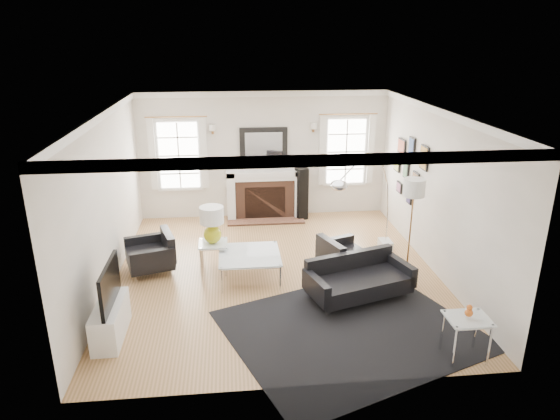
{
  "coord_description": "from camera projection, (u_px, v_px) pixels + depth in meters",
  "views": [
    {
      "loc": [
        -0.75,
        -7.82,
        3.95
      ],
      "look_at": [
        0.09,
        0.3,
        1.06
      ],
      "focal_mm": 32.0,
      "sensor_mm": 36.0,
      "label": 1
    }
  ],
  "objects": [
    {
      "name": "sofa",
      "position": [
        357.0,
        280.0,
        7.85
      ],
      "size": [
        1.8,
        1.21,
        0.54
      ],
      "color": "black",
      "rests_on": "floor"
    },
    {
      "name": "right_wall",
      "position": [
        437.0,
        192.0,
        8.52
      ],
      "size": [
        0.04,
        6.0,
        2.8
      ],
      "primitive_type": "cube",
      "color": "silver",
      "rests_on": "floor"
    },
    {
      "name": "window_left",
      "position": [
        179.0,
        155.0,
        10.82
      ],
      "size": [
        1.24,
        0.15,
        1.62
      ],
      "color": "white",
      "rests_on": "back_wall"
    },
    {
      "name": "arc_floor_lamp",
      "position": [
        365.0,
        204.0,
        8.79
      ],
      "size": [
        1.45,
        1.35,
        2.06
      ],
      "color": "white",
      "rests_on": "floor"
    },
    {
      "name": "armchair_right",
      "position": [
        344.0,
        258.0,
        8.54
      ],
      "size": [
        1.01,
        1.07,
        0.58
      ],
      "color": "black",
      "rests_on": "floor"
    },
    {
      "name": "left_wall",
      "position": [
        106.0,
        202.0,
        7.99
      ],
      "size": [
        0.04,
        6.0,
        2.8
      ],
      "primitive_type": "cube",
      "color": "silver",
      "rests_on": "floor"
    },
    {
      "name": "back_wall",
      "position": [
        264.0,
        155.0,
        11.07
      ],
      "size": [
        5.5,
        0.04,
        2.8
      ],
      "primitive_type": "cube",
      "color": "silver",
      "rests_on": "floor"
    },
    {
      "name": "side_table_left",
      "position": [
        213.0,
        248.0,
        8.64
      ],
      "size": [
        0.49,
        0.49,
        0.54
      ],
      "color": "silver",
      "rests_on": "floor"
    },
    {
      "name": "coffee_table",
      "position": [
        249.0,
        256.0,
        8.38
      ],
      "size": [
        1.02,
        1.02,
        0.45
      ],
      "color": "silver",
      "rests_on": "floor"
    },
    {
      "name": "armchair_left",
      "position": [
        153.0,
        254.0,
        8.69
      ],
      "size": [
        0.97,
        1.03,
        0.58
      ],
      "color": "black",
      "rests_on": "floor"
    },
    {
      "name": "gourd_lamp",
      "position": [
        212.0,
        222.0,
        8.48
      ],
      "size": [
        0.41,
        0.41,
        0.66
      ],
      "color": "#B4B516",
      "rests_on": "side_table_left"
    },
    {
      "name": "fireplace",
      "position": [
        265.0,
        195.0,
        11.16
      ],
      "size": [
        1.7,
        0.69,
        1.11
      ],
      "color": "white",
      "rests_on": "floor"
    },
    {
      "name": "floor",
      "position": [
        277.0,
        273.0,
        8.72
      ],
      "size": [
        6.0,
        6.0,
        0.0
      ],
      "primitive_type": "plane",
      "color": "olive",
      "rests_on": "ground"
    },
    {
      "name": "area_rug",
      "position": [
        350.0,
        330.0,
        7.03
      ],
      "size": [
        4.01,
        3.7,
        0.01
      ],
      "primitive_type": "cube",
      "rotation": [
        0.0,
        0.0,
        0.37
      ],
      "color": "black",
      "rests_on": "floor"
    },
    {
      "name": "tv_unit",
      "position": [
        110.0,
        316.0,
        6.78
      ],
      "size": [
        0.35,
        1.0,
        1.09
      ],
      "color": "white",
      "rests_on": "floor"
    },
    {
      "name": "ceiling",
      "position": [
        276.0,
        112.0,
        7.79
      ],
      "size": [
        5.5,
        6.0,
        0.02
      ],
      "primitive_type": "cube",
      "color": "white",
      "rests_on": "back_wall"
    },
    {
      "name": "gallery_wall",
      "position": [
        409.0,
        165.0,
        9.69
      ],
      "size": [
        0.04,
        1.73,
        1.29
      ],
      "color": "black",
      "rests_on": "right_wall"
    },
    {
      "name": "front_wall",
      "position": [
        303.0,
        281.0,
        5.44
      ],
      "size": [
        5.5,
        0.04,
        2.8
      ],
      "primitive_type": "cube",
      "color": "silver",
      "rests_on": "floor"
    },
    {
      "name": "stick_floor_lamp",
      "position": [
        414.0,
        193.0,
        8.08
      ],
      "size": [
        0.35,
        0.35,
        1.75
      ],
      "color": "#A66F39",
      "rests_on": "floor"
    },
    {
      "name": "speaker_tower",
      "position": [
        301.0,
        194.0,
        11.09
      ],
      "size": [
        0.3,
        0.3,
        1.17
      ],
      "primitive_type": "cube",
      "rotation": [
        0.0,
        0.0,
        0.35
      ],
      "color": "black",
      "rests_on": "floor"
    },
    {
      "name": "crown_molding",
      "position": [
        276.0,
        115.0,
        7.81
      ],
      "size": [
        5.5,
        6.0,
        0.12
      ],
      "primitive_type": "cube",
      "color": "white",
      "rests_on": "back_wall"
    },
    {
      "name": "nesting_table",
      "position": [
        467.0,
        326.0,
        6.29
      ],
      "size": [
        0.54,
        0.45,
        0.59
      ],
      "color": "silver",
      "rests_on": "floor"
    },
    {
      "name": "mantel_mirror",
      "position": [
        264.0,
        145.0,
        10.94
      ],
      "size": [
        1.05,
        0.07,
        0.75
      ],
      "color": "black",
      "rests_on": "back_wall"
    },
    {
      "name": "orange_vase",
      "position": [
        469.0,
        311.0,
        6.22
      ],
      "size": [
        0.1,
        0.1,
        0.16
      ],
      "color": "#D15D1A",
      "rests_on": "nesting_table"
    },
    {
      "name": "window_right",
      "position": [
        346.0,
        151.0,
        11.18
      ],
      "size": [
        1.24,
        0.15,
        1.62
      ],
      "color": "white",
      "rests_on": "back_wall"
    }
  ]
}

